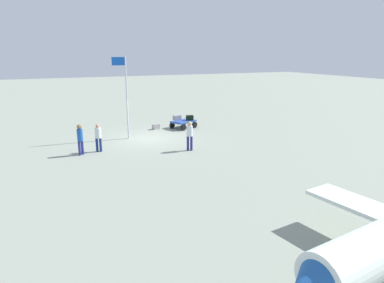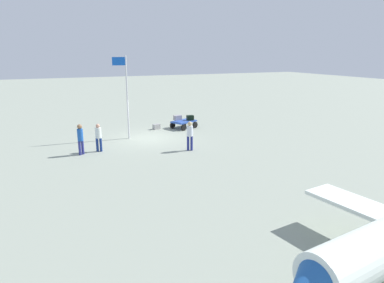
# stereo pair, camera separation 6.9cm
# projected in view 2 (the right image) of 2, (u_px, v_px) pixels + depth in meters

# --- Properties ---
(ground_plane) EXTENTS (120.00, 120.00, 0.00)m
(ground_plane) POSITION_uv_depth(u_px,v_px,m) (150.00, 138.00, 22.60)
(ground_plane) COLOR gray
(luggage_cart) EXTENTS (2.05, 1.82, 0.56)m
(luggage_cart) POSITION_uv_depth(u_px,v_px,m) (184.00, 123.00, 25.48)
(luggage_cart) COLOR #2B4EAB
(luggage_cart) RESTS_ON ground
(suitcase_grey) EXTENTS (0.52, 0.43, 0.36)m
(suitcase_grey) POSITION_uv_depth(u_px,v_px,m) (190.00, 118.00, 25.61)
(suitcase_grey) COLOR black
(suitcase_grey) RESTS_ON luggage_cart
(suitcase_dark) EXTENTS (0.59, 0.44, 0.35)m
(suitcase_dark) POSITION_uv_depth(u_px,v_px,m) (178.00, 118.00, 25.71)
(suitcase_dark) COLOR gray
(suitcase_dark) RESTS_ON luggage_cart
(suitcase_navy) EXTENTS (0.57, 0.42, 0.37)m
(suitcase_navy) POSITION_uv_depth(u_px,v_px,m) (156.00, 127.00, 25.21)
(suitcase_navy) COLOR gray
(suitcase_navy) RESTS_ON ground
(worker_lead) EXTENTS (0.46, 0.46, 1.68)m
(worker_lead) POSITION_uv_depth(u_px,v_px,m) (190.00, 133.00, 19.57)
(worker_lead) COLOR navy
(worker_lead) RESTS_ON ground
(worker_trailing) EXTENTS (0.45, 0.45, 1.58)m
(worker_trailing) POSITION_uv_depth(u_px,v_px,m) (98.00, 136.00, 19.37)
(worker_trailing) COLOR navy
(worker_trailing) RESTS_ON ground
(worker_supervisor) EXTENTS (0.42, 0.42, 1.69)m
(worker_supervisor) POSITION_uv_depth(u_px,v_px,m) (80.00, 137.00, 18.73)
(worker_supervisor) COLOR navy
(worker_supervisor) RESTS_ON ground
(flagpole) EXTENTS (0.87, 0.15, 5.25)m
(flagpole) POSITION_uv_depth(u_px,v_px,m) (126.00, 92.00, 21.78)
(flagpole) COLOR silver
(flagpole) RESTS_ON ground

